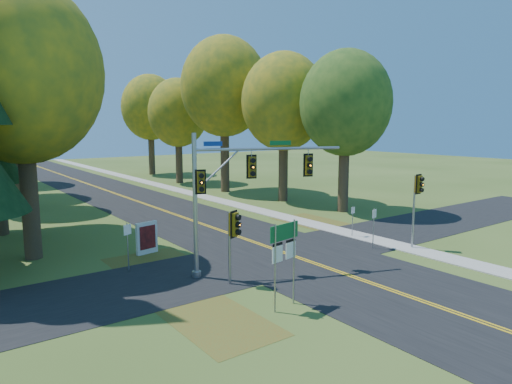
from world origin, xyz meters
TOP-DOWN VIEW (x-y plane):
  - ground at (0.00, 0.00)m, footprint 160.00×160.00m
  - road_main at (0.00, 0.00)m, footprint 8.00×160.00m
  - road_cross at (0.00, 2.00)m, footprint 60.00×6.00m
  - centerline_left at (-0.10, 0.00)m, footprint 0.10×160.00m
  - centerline_right at (0.10, 0.00)m, footprint 0.10×160.00m
  - sidewalk_east at (6.20, 0.00)m, footprint 1.60×160.00m
  - leaf_patch_w_near at (-6.50, 4.00)m, footprint 4.00×6.00m
  - leaf_patch_e at (6.80, 6.00)m, footprint 3.50×8.00m
  - leaf_patch_w_far at (-7.50, -3.00)m, footprint 3.00×5.00m
  - tree_w_a at (-11.13, 9.38)m, footprint 8.00×8.00m
  - tree_e_a at (11.57, 8.77)m, footprint 7.20×7.20m
  - tree_e_b at (10.97, 15.58)m, footprint 7.60×7.60m
  - tree_w_c at (-9.54, 24.47)m, footprint 6.80×6.80m
  - tree_e_c at (9.88, 23.69)m, footprint 8.80×8.80m
  - tree_e_d at (9.26, 32.87)m, footprint 7.00×7.00m
  - tree_e_e at (10.47, 43.58)m, footprint 7.80×7.80m
  - traffic_mast at (-4.11, 0.97)m, footprint 6.88×2.62m
  - east_signal_pole at (6.47, -1.45)m, footprint 0.49×0.57m
  - ped_signal_pole at (-4.97, -0.27)m, footprint 0.49×0.60m
  - route_sign_cluster at (-4.80, -3.48)m, footprint 1.55×0.34m
  - info_kiosk at (-6.07, 6.57)m, footprint 1.28×0.41m
  - reg_sign_e_north at (5.75, 2.53)m, footprint 0.37×0.08m
  - reg_sign_e_south at (4.63, -0.01)m, footprint 0.44×0.13m
  - reg_sign_w at (-8.00, 4.22)m, footprint 0.43×0.22m

SIDE VIEW (x-z plane):
  - ground at x=0.00m, z-range 0.00..0.00m
  - leaf_patch_w_near at x=-6.50m, z-range 0.00..0.01m
  - leaf_patch_e at x=6.80m, z-range 0.00..0.01m
  - leaf_patch_w_far at x=-7.50m, z-range 0.00..0.01m
  - road_cross at x=0.00m, z-range 0.00..0.02m
  - road_main at x=0.00m, z-range 0.00..0.02m
  - centerline_left at x=-0.10m, z-range 0.02..0.03m
  - centerline_right at x=0.10m, z-range 0.02..0.03m
  - sidewalk_east at x=6.20m, z-range 0.00..0.06m
  - info_kiosk at x=-6.07m, z-range 0.00..1.75m
  - reg_sign_e_north at x=5.75m, z-range 0.36..2.31m
  - reg_sign_e_south at x=4.63m, z-range 0.43..2.75m
  - reg_sign_w at x=-8.00m, z-range 0.44..2.81m
  - route_sign_cluster at x=-4.80m, z-range 0.69..4.06m
  - ped_signal_pole at x=-4.97m, z-range 0.81..4.12m
  - east_signal_pole at x=6.47m, z-range 1.09..5.33m
  - traffic_mast at x=-4.11m, z-range 0.94..7.53m
  - tree_w_c at x=-9.54m, z-range 1.99..13.90m
  - tree_e_d at x=9.26m, z-range 2.08..14.40m
  - tree_e_a at x=11.57m, z-range 2.16..14.90m
  - tree_e_b at x=10.97m, z-range 2.23..15.56m
  - tree_e_e at x=10.47m, z-range 2.32..16.06m
  - tree_w_a at x=-11.13m, z-range 2.41..16.56m
  - tree_e_c at x=9.88m, z-range 2.77..18.56m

